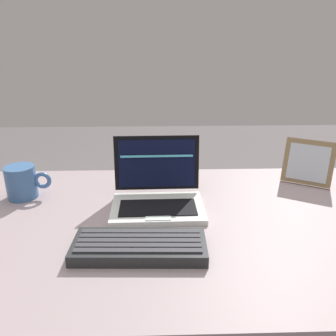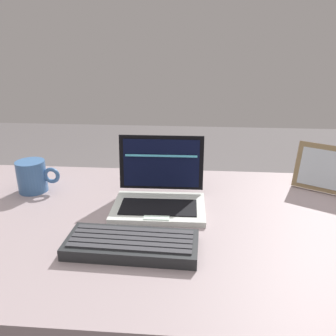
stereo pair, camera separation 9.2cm
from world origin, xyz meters
name	(u,v)px [view 2 (the right image)]	position (x,y,z in m)	size (l,w,h in m)	color
desk	(145,240)	(0.00, 0.00, 0.66)	(1.46, 0.78, 0.73)	gray
laptop_front	(160,194)	(0.03, 0.09, 0.77)	(0.27, 0.21, 0.20)	silver
external_keyboard	(132,244)	(-0.01, -0.14, 0.74)	(0.31, 0.14, 0.03)	#25282A
photo_frame	(321,168)	(0.54, 0.25, 0.80)	(0.16, 0.12, 0.15)	olive
coffee_mug	(33,176)	(-0.39, 0.16, 0.78)	(0.14, 0.09, 0.10)	#3D679D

